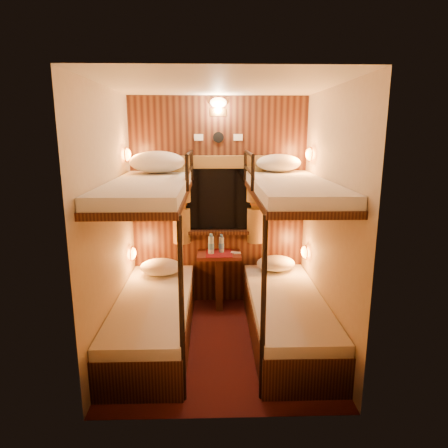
{
  "coord_description": "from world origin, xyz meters",
  "views": [
    {
      "loc": [
        -0.07,
        -3.53,
        2.01
      ],
      "look_at": [
        0.04,
        0.15,
        1.16
      ],
      "focal_mm": 32.0,
      "sensor_mm": 36.0,
      "label": 1
    }
  ],
  "objects_px": {
    "table": "(219,273)",
    "bottle_left": "(211,245)",
    "bunk_left": "(153,287)",
    "bottle_right": "(221,245)",
    "bunk_right": "(287,286)"
  },
  "relations": [
    {
      "from": "table",
      "to": "bottle_left",
      "type": "distance_m",
      "value": 0.35
    },
    {
      "from": "bunk_left",
      "to": "bottle_left",
      "type": "xyz_separation_m",
      "value": [
        0.56,
        0.77,
        0.19
      ]
    },
    {
      "from": "bunk_left",
      "to": "table",
      "type": "height_order",
      "value": "bunk_left"
    },
    {
      "from": "bottle_left",
      "to": "bottle_right",
      "type": "distance_m",
      "value": 0.13
    },
    {
      "from": "bunk_right",
      "to": "table",
      "type": "height_order",
      "value": "bunk_right"
    },
    {
      "from": "table",
      "to": "bottle_right",
      "type": "height_order",
      "value": "bottle_right"
    },
    {
      "from": "bunk_right",
      "to": "bottle_right",
      "type": "xyz_separation_m",
      "value": [
        -0.62,
        0.81,
        0.18
      ]
    },
    {
      "from": "bunk_left",
      "to": "bottle_right",
      "type": "height_order",
      "value": "bunk_left"
    },
    {
      "from": "bottle_left",
      "to": "bottle_right",
      "type": "relative_size",
      "value": 1.1
    },
    {
      "from": "bunk_right",
      "to": "bottle_left",
      "type": "height_order",
      "value": "bunk_right"
    },
    {
      "from": "bunk_left",
      "to": "table",
      "type": "relative_size",
      "value": 2.9
    },
    {
      "from": "bunk_left",
      "to": "bottle_left",
      "type": "distance_m",
      "value": 0.97
    },
    {
      "from": "bunk_left",
      "to": "bottle_right",
      "type": "distance_m",
      "value": 1.07
    },
    {
      "from": "bunk_left",
      "to": "bottle_left",
      "type": "bearing_deg",
      "value": 53.98
    },
    {
      "from": "bunk_right",
      "to": "bottle_left",
      "type": "distance_m",
      "value": 1.08
    }
  ]
}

